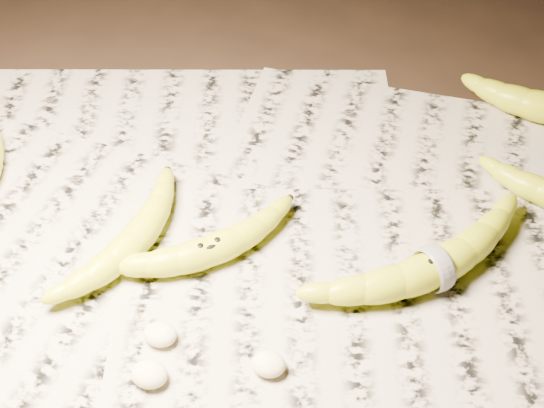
# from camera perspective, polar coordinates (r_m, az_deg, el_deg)

# --- Properties ---
(ground) EXTENTS (3.00, 3.00, 0.00)m
(ground) POSITION_cam_1_polar(r_m,az_deg,el_deg) (0.77, -2.00, -4.06)
(ground) COLOR black
(ground) RESTS_ON ground
(newspaper_patch) EXTENTS (0.90, 0.70, 0.01)m
(newspaper_patch) POSITION_cam_1_polar(r_m,az_deg,el_deg) (0.77, 0.17, -3.28)
(newspaper_patch) COLOR #A39D8B
(newspaper_patch) RESTS_ON ground
(banana_left_b) EXTENTS (0.10, 0.18, 0.03)m
(banana_left_b) POSITION_cam_1_polar(r_m,az_deg,el_deg) (0.77, -10.42, -2.63)
(banana_left_b) COLOR yellow
(banana_left_b) RESTS_ON newspaper_patch
(banana_center) EXTENTS (0.17, 0.15, 0.03)m
(banana_center) POSITION_cam_1_polar(r_m,az_deg,el_deg) (0.75, -4.79, -3.37)
(banana_center) COLOR yellow
(banana_center) RESTS_ON newspaper_patch
(banana_taped) EXTENTS (0.21, 0.20, 0.04)m
(banana_taped) POSITION_cam_1_polar(r_m,az_deg,el_deg) (0.74, 12.15, -4.58)
(banana_taped) COLOR yellow
(banana_taped) RESTS_ON newspaper_patch
(measuring_tape) EXTENTS (0.03, 0.04, 0.05)m
(measuring_tape) POSITION_cam_1_polar(r_m,az_deg,el_deg) (0.74, 12.15, -4.58)
(measuring_tape) COLOR white
(measuring_tape) RESTS_ON newspaper_patch
(flesh_chunk_a) EXTENTS (0.03, 0.03, 0.02)m
(flesh_chunk_a) POSITION_cam_1_polar(r_m,az_deg,el_deg) (0.68, -9.25, -12.38)
(flesh_chunk_a) COLOR #FBEEC2
(flesh_chunk_a) RESTS_ON newspaper_patch
(flesh_chunk_b) EXTENTS (0.03, 0.03, 0.02)m
(flesh_chunk_b) POSITION_cam_1_polar(r_m,az_deg,el_deg) (0.70, -8.45, -9.50)
(flesh_chunk_b) COLOR #FBEEC2
(flesh_chunk_b) RESTS_ON newspaper_patch
(flesh_chunk_c) EXTENTS (0.03, 0.03, 0.02)m
(flesh_chunk_c) POSITION_cam_1_polar(r_m,az_deg,el_deg) (0.68, -0.27, -11.80)
(flesh_chunk_c) COLOR #FBEEC2
(flesh_chunk_c) RESTS_ON newspaper_patch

